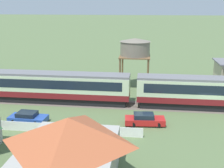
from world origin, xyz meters
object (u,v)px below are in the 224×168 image
(parked_car_blue, at_px, (28,118))
(parked_car_red, at_px, (145,120))
(cottage_terracotta_roof, at_px, (69,148))
(passenger_train, at_px, (135,89))
(water_tower, at_px, (135,48))

(parked_car_blue, relative_size, parked_car_red, 0.96)
(cottage_terracotta_roof, distance_m, parked_car_red, 12.51)
(cottage_terracotta_roof, xyz_separation_m, parked_car_red, (5.55, 11.02, -2.07))
(passenger_train, xyz_separation_m, parked_car_blue, (-11.92, -7.20, -1.70))
(passenger_train, height_order, parked_car_blue, passenger_train)
(parked_car_blue, xyz_separation_m, parked_car_red, (13.28, 1.02, 0.03))
(parked_car_red, bearing_deg, parked_car_blue, 179.53)
(cottage_terracotta_roof, xyz_separation_m, parked_car_blue, (-7.72, 10.00, -2.09))
(passenger_train, xyz_separation_m, parked_car_red, (1.35, -6.18, -1.67))
(cottage_terracotta_roof, bearing_deg, parked_car_red, 63.27)
(water_tower, xyz_separation_m, parked_car_blue, (-11.40, -15.67, -5.82))
(passenger_train, height_order, parked_car_red, passenger_train)
(parked_car_red, bearing_deg, cottage_terracotta_roof, -121.59)
(cottage_terracotta_roof, relative_size, parked_car_blue, 1.83)
(water_tower, height_order, parked_car_blue, water_tower)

